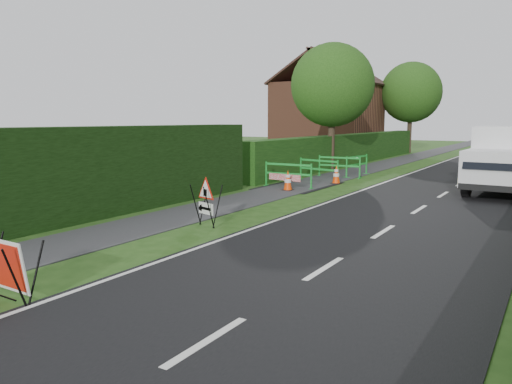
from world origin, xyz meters
The scene contains 19 objects.
ground centered at (0.00, 0.00, 0.00)m, with size 120.00×120.00×0.00m, color #204313.
road_surface centered at (2.50, 35.00, 0.00)m, with size 6.00×90.00×0.02m, color black.
footpath centered at (-3.00, 35.00, 0.01)m, with size 2.00×90.00×0.02m, color #2D2D30.
hedge_west_near centered at (-5.00, 0.00, 0.00)m, with size 1.10×18.00×2.50m, color black.
hedge_west_far centered at (-5.00, 22.00, 0.00)m, with size 1.00×24.00×1.80m, color #14380F.
house_west centered at (-10.00, 30.00, 2.90)m, with size 7.50×7.40×7.88m.
tree_nw centered at (-4.60, 18.00, 4.48)m, with size 4.40×4.40×6.70m.
tree_fw centered at (-4.60, 34.00, 4.83)m, with size 4.80×4.80×7.24m.
red_rect_sign centered at (-0.96, -2.93, 0.54)m, with size 1.13×0.69×0.93m.
triangle_sign centered at (-1.52, 2.76, 0.74)m, with size 0.91×0.91×1.07m.
works_van centered at (4.28, 13.23, 1.29)m, with size 2.28×5.42×2.44m.
traffic_cone_3 centered at (-2.79, 9.60, 0.39)m, with size 0.38×0.38×0.79m.
traffic_cone_4 centered at (-2.00, 12.47, 0.39)m, with size 0.38×0.38×0.79m.
ped_barrier_0 centered at (-3.18, 10.37, 0.63)m, with size 2.06×0.38×1.00m.
ped_barrier_1 centered at (-2.93, 12.73, 0.63)m, with size 2.09×0.81×1.00m.
ped_barrier_2 centered at (-2.81, 14.78, 0.63)m, with size 2.07×0.38×1.00m.
ped_barrier_3 centered at (-2.30, 15.74, 0.63)m, with size 0.62×2.09×1.00m.
redwhite_plank centered at (-3.14, 9.99, 0.00)m, with size 1.50×0.04×0.25m, color red.
hatchback_car centered at (2.96, 26.82, 0.56)m, with size 1.32×3.29×1.12m, color silver.
Camera 1 is at (6.00, -7.08, 2.69)m, focal length 35.00 mm.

